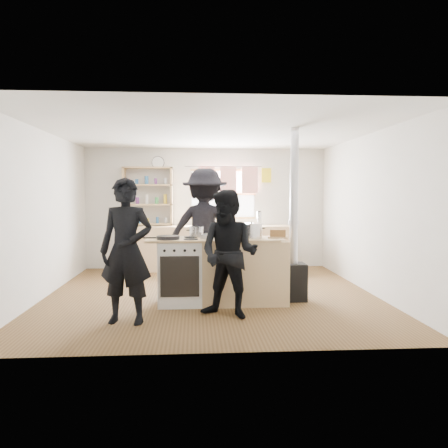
{
  "coord_description": "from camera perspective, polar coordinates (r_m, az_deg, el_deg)",
  "views": [
    {
      "loc": [
        -0.24,
        -6.67,
        1.56
      ],
      "look_at": [
        0.2,
        -0.1,
        1.1
      ],
      "focal_mm": 35.0,
      "sensor_mm": 36.0,
      "label": 1
    }
  ],
  "objects": [
    {
      "name": "ground",
      "position": [
        6.85,
        -1.71,
        -9.21
      ],
      "size": [
        5.0,
        5.0,
        0.01
      ],
      "primitive_type": "cube",
      "color": "brown",
      "rests_on": "ground"
    },
    {
      "name": "back_counter",
      "position": [
        8.96,
        -2.24,
        -3.12
      ],
      "size": [
        3.4,
        0.55,
        0.9
      ],
      "primitive_type": "cube",
      "color": "#D9B283",
      "rests_on": "ground"
    },
    {
      "name": "shelving_unit",
      "position": [
        9.06,
        -9.91,
        3.64
      ],
      "size": [
        1.0,
        0.28,
        1.2
      ],
      "color": "tan",
      "rests_on": "back_counter"
    },
    {
      "name": "thermos",
      "position": [
        9.0,
        4.63,
        0.69
      ],
      "size": [
        0.1,
        0.1,
        0.28
      ],
      "primitive_type": "cylinder",
      "color": "silver",
      "rests_on": "back_counter"
    },
    {
      "name": "cooking_island",
      "position": [
        6.23,
        -0.19,
        -6.12
      ],
      "size": [
        1.97,
        0.64,
        0.93
      ],
      "color": "white",
      "rests_on": "ground"
    },
    {
      "name": "skillet_greens",
      "position": [
        6.05,
        -7.31,
        -1.74
      ],
      "size": [
        0.33,
        0.33,
        0.05
      ],
      "color": "black",
      "rests_on": "cooking_island"
    },
    {
      "name": "roast_tray",
      "position": [
        6.12,
        -1.36,
        -1.58
      ],
      "size": [
        0.38,
        0.36,
        0.06
      ],
      "color": "silver",
      "rests_on": "cooking_island"
    },
    {
      "name": "stockpot_stove",
      "position": [
        6.35,
        -3.64,
        -1.01
      ],
      "size": [
        0.21,
        0.21,
        0.18
      ],
      "color": "#B1B1B4",
      "rests_on": "cooking_island"
    },
    {
      "name": "stockpot_counter",
      "position": [
        6.17,
        3.58,
        -0.88
      ],
      "size": [
        0.32,
        0.32,
        0.24
      ],
      "color": "silver",
      "rests_on": "cooking_island"
    },
    {
      "name": "bread_board",
      "position": [
        6.24,
        7.03,
        -1.36
      ],
      "size": [
        0.31,
        0.25,
        0.12
      ],
      "color": "tan",
      "rests_on": "cooking_island"
    },
    {
      "name": "flue_heater",
      "position": [
        6.46,
        9.06,
        -4.2
      ],
      "size": [
        0.35,
        0.35,
        2.5
      ],
      "color": "black",
      "rests_on": "ground"
    },
    {
      "name": "person_near_left",
      "position": [
        5.36,
        -12.64,
        -3.44
      ],
      "size": [
        0.7,
        0.52,
        1.75
      ],
      "primitive_type": "imported",
      "rotation": [
        0.0,
        0.0,
        -0.16
      ],
      "color": "black",
      "rests_on": "ground"
    },
    {
      "name": "person_near_right",
      "position": [
        5.47,
        0.67,
        -3.93
      ],
      "size": [
        0.98,
        0.91,
        1.61
      ],
      "primitive_type": "imported",
      "rotation": [
        0.0,
        0.0,
        -0.49
      ],
      "color": "black",
      "rests_on": "ground"
    },
    {
      "name": "person_far",
      "position": [
        7.1,
        -2.54,
        -0.69
      ],
      "size": [
        1.39,
        0.98,
        1.96
      ],
      "primitive_type": "imported",
      "rotation": [
        0.0,
        0.0,
        2.93
      ],
      "color": "black",
      "rests_on": "ground"
    }
  ]
}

